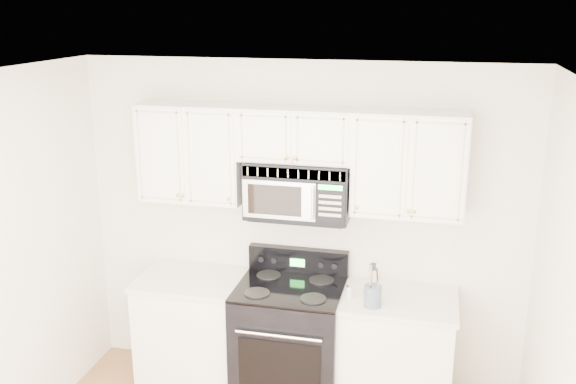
% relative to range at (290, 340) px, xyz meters
% --- Properties ---
extents(room, '(3.51, 3.51, 2.61)m').
position_rel_range_xyz_m(room, '(0.01, -1.41, 0.82)').
color(room, '#9D6F45').
rests_on(room, ground).
extents(base_cabinet_left, '(0.86, 0.65, 0.92)m').
position_rel_range_xyz_m(base_cabinet_left, '(-0.79, 0.03, -0.06)').
color(base_cabinet_left, white).
rests_on(base_cabinet_left, ground).
extents(base_cabinet_right, '(0.86, 0.65, 0.92)m').
position_rel_range_xyz_m(base_cabinet_right, '(0.81, 0.03, -0.06)').
color(base_cabinet_right, white).
rests_on(base_cabinet_right, ground).
extents(range, '(0.80, 0.73, 1.13)m').
position_rel_range_xyz_m(range, '(0.00, 0.00, 0.00)').
color(range, black).
rests_on(range, ground).
extents(upper_cabinets, '(2.44, 0.37, 0.75)m').
position_rel_range_xyz_m(upper_cabinets, '(0.01, 0.17, 1.45)').
color(upper_cabinets, white).
rests_on(upper_cabinets, ground).
extents(microwave, '(0.77, 0.44, 0.43)m').
position_rel_range_xyz_m(microwave, '(0.03, 0.14, 1.18)').
color(microwave, black).
rests_on(microwave, ground).
extents(utensil_crock, '(0.13, 0.13, 0.33)m').
position_rel_range_xyz_m(utensil_crock, '(0.64, -0.16, 0.52)').
color(utensil_crock, slate).
rests_on(utensil_crock, base_cabinet_right).
extents(shaker_salt, '(0.05, 0.05, 0.11)m').
position_rel_range_xyz_m(shaker_salt, '(0.46, -0.06, 0.49)').
color(shaker_salt, silver).
rests_on(shaker_salt, base_cabinet_right).
extents(shaker_pepper, '(0.05, 0.05, 0.11)m').
position_rel_range_xyz_m(shaker_pepper, '(0.59, -0.14, 0.49)').
color(shaker_pepper, silver).
rests_on(shaker_pepper, base_cabinet_right).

